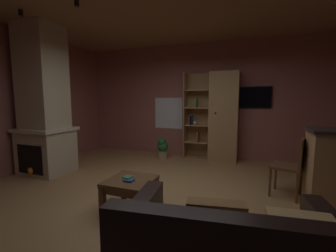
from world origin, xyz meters
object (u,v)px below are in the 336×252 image
object	(u,v)px
stone_fireplace	(44,108)
wall_mounted_tv	(251,97)
bookshelf_cabinet	(220,117)
potted_floor_plant	(162,148)
dining_chair	(293,163)
coffee_table	(130,185)
table_book_0	(129,180)
table_book_1	(128,177)

from	to	relation	value
stone_fireplace	wall_mounted_tv	distance (m)	4.50
bookshelf_cabinet	potted_floor_plant	bearing A→B (deg)	-165.99
dining_chair	stone_fireplace	bearing A→B (deg)	-174.99
stone_fireplace	bookshelf_cabinet	world-z (taller)	stone_fireplace
bookshelf_cabinet	coffee_table	xyz separation A→B (m)	(-0.80, -2.89, -0.72)
coffee_table	dining_chair	xyz separation A→B (m)	(2.09, 1.17, 0.20)
coffee_table	table_book_0	bearing A→B (deg)	-73.40
table_book_1	wall_mounted_tv	distance (m)	3.64
potted_floor_plant	dining_chair	bearing A→B (deg)	-27.70
stone_fireplace	potted_floor_plant	world-z (taller)	stone_fireplace
table_book_0	potted_floor_plant	size ratio (longest dim) A/B	0.22
coffee_table	wall_mounted_tv	world-z (taller)	wall_mounted_tv
potted_floor_plant	wall_mounted_tv	size ratio (longest dim) A/B	0.61
coffee_table	dining_chair	world-z (taller)	dining_chair
bookshelf_cabinet	potted_floor_plant	world-z (taller)	bookshelf_cabinet
wall_mounted_tv	bookshelf_cabinet	bearing A→B (deg)	-162.79
coffee_table	wall_mounted_tv	xyz separation A→B (m)	(1.48, 3.10, 1.20)
dining_chair	table_book_1	bearing A→B (deg)	-150.35
table_book_0	dining_chair	bearing A→B (deg)	31.02
potted_floor_plant	wall_mounted_tv	bearing A→B (deg)	15.09
table_book_0	wall_mounted_tv	xyz separation A→B (m)	(1.45, 3.18, 1.10)
table_book_0	coffee_table	bearing A→B (deg)	106.60
stone_fireplace	table_book_0	distance (m)	2.69
coffee_table	dining_chair	bearing A→B (deg)	29.21
coffee_table	table_book_0	world-z (taller)	table_book_0
dining_chair	potted_floor_plant	size ratio (longest dim) A/B	1.71
stone_fireplace	potted_floor_plant	xyz separation A→B (m)	(1.82, 1.78, -1.03)
stone_fireplace	table_book_0	size ratio (longest dim) A/B	24.10
dining_chair	coffee_table	bearing A→B (deg)	-150.79
stone_fireplace	coffee_table	xyz separation A→B (m)	(2.37, -0.78, -0.98)
bookshelf_cabinet	table_book_0	bearing A→B (deg)	-104.61
bookshelf_cabinet	table_book_1	bearing A→B (deg)	-105.55
stone_fireplace	potted_floor_plant	distance (m)	2.75
bookshelf_cabinet	potted_floor_plant	size ratio (longest dim) A/B	3.93
table_book_0	wall_mounted_tv	bearing A→B (deg)	65.44
table_book_1	coffee_table	bearing A→B (deg)	60.00
bookshelf_cabinet	coffee_table	world-z (taller)	bookshelf_cabinet
bookshelf_cabinet	dining_chair	xyz separation A→B (m)	(1.30, -1.73, -0.52)
coffee_table	table_book_1	size ratio (longest dim) A/B	5.43
stone_fireplace	dining_chair	size ratio (longest dim) A/B	3.14
dining_chair	wall_mounted_tv	bearing A→B (deg)	107.64
bookshelf_cabinet	table_book_1	distance (m)	3.10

